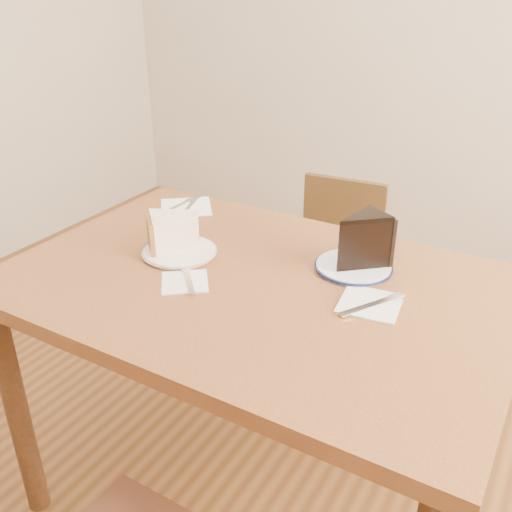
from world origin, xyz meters
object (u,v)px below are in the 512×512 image
object	(u,v)px
table	(255,314)
plate_navy	(353,267)
chair_far	(330,272)
plate_cream	(180,252)
carrot_cake	(176,232)
chocolate_cake	(359,244)

from	to	relation	value
table	plate_navy	distance (m)	0.27
chair_far	plate_navy	world-z (taller)	plate_navy
chair_far	plate_navy	distance (m)	0.70
table	plate_navy	xyz separation A→B (m)	(0.19, 0.17, 0.10)
plate_cream	chair_far	bearing A→B (deg)	78.13
plate_navy	table	bearing A→B (deg)	-137.68
carrot_cake	chair_far	bearing A→B (deg)	121.87
carrot_cake	table	bearing A→B (deg)	38.92
chair_far	plate_navy	bearing A→B (deg)	112.24
plate_cream	carrot_cake	world-z (taller)	carrot_cake
table	carrot_cake	bearing A→B (deg)	173.89
plate_cream	plate_navy	bearing A→B (deg)	19.48
table	chair_far	world-z (taller)	table
table	chocolate_cake	size ratio (longest dim) A/B	9.37
chair_far	table	bearing A→B (deg)	92.60
plate_cream	chocolate_cake	distance (m)	0.46
plate_navy	carrot_cake	size ratio (longest dim) A/B	1.53
table	chair_far	bearing A→B (deg)	97.40
chair_far	chocolate_cake	distance (m)	0.74
chair_far	carrot_cake	size ratio (longest dim) A/B	6.10
chocolate_cake	chair_far	bearing A→B (deg)	-32.89
plate_navy	chocolate_cake	bearing A→B (deg)	-7.73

